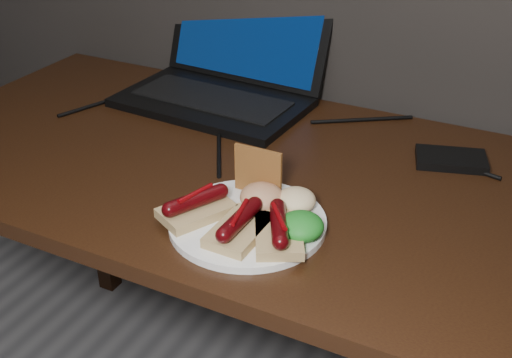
{
  "coord_description": "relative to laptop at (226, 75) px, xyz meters",
  "views": [
    {
      "loc": [
        0.49,
        0.45,
        1.33
      ],
      "look_at": [
        0.1,
        1.23,
        0.82
      ],
      "focal_mm": 45.0,
      "sensor_mm": 36.0,
      "label": 1
    }
  ],
  "objects": [
    {
      "name": "bread_sausage_right",
      "position": [
        0.35,
        -0.47,
        -0.03
      ],
      "size": [
        0.12,
        0.13,
        0.04
      ],
      "color": "tan",
      "rests_on": "plate"
    },
    {
      "name": "salsa_mound",
      "position": [
        0.29,
        -0.4,
        -0.02
      ],
      "size": [
        0.07,
        0.07,
        0.04
      ],
      "primitive_type": "ellipsoid",
      "color": "#A52B10",
      "rests_on": "plate"
    },
    {
      "name": "desk",
      "position": [
        0.19,
        -0.27,
        -0.14
      ],
      "size": [
        1.4,
        0.7,
        0.75
      ],
      "color": "black",
      "rests_on": "ground"
    },
    {
      "name": "hard_drive",
      "position": [
        0.53,
        -0.09,
        -0.05
      ],
      "size": [
        0.15,
        0.11,
        0.02
      ],
      "primitive_type": "cube",
      "rotation": [
        0.0,
        0.0,
        0.29
      ],
      "color": "black",
      "rests_on": "desk"
    },
    {
      "name": "laptop",
      "position": [
        0.0,
        0.0,
        0.0
      ],
      "size": [
        0.43,
        0.35,
        0.25
      ],
      "color": "black",
      "rests_on": "desk"
    },
    {
      "name": "coleslaw_mound",
      "position": [
        0.34,
        -0.38,
        -0.02
      ],
      "size": [
        0.06,
        0.06,
        0.04
      ],
      "primitive_type": "ellipsoid",
      "color": "white",
      "rests_on": "plate"
    },
    {
      "name": "plate",
      "position": [
        0.29,
        -0.45,
        -0.05
      ],
      "size": [
        0.29,
        0.29,
        0.01
      ],
      "primitive_type": "cylinder",
      "rotation": [
        0.0,
        0.0,
        0.15
      ],
      "color": "white",
      "rests_on": "desk"
    },
    {
      "name": "salad_greens",
      "position": [
        0.38,
        -0.45,
        -0.02
      ],
      "size": [
        0.07,
        0.07,
        0.04
      ],
      "primitive_type": "ellipsoid",
      "color": "#136119",
      "rests_on": "plate"
    },
    {
      "name": "desk_cables",
      "position": [
        0.17,
        -0.12,
        -0.05
      ],
      "size": [
        0.9,
        0.41,
        0.01
      ],
      "color": "black",
      "rests_on": "desk"
    },
    {
      "name": "crispbread",
      "position": [
        0.27,
        -0.37,
        -0.0
      ],
      "size": [
        0.09,
        0.01,
        0.08
      ],
      "primitive_type": "cube",
      "color": "#AB652E",
      "rests_on": "plate"
    },
    {
      "name": "bread_sausage_center",
      "position": [
        0.3,
        -0.49,
        -0.03
      ],
      "size": [
        0.07,
        0.12,
        0.04
      ],
      "color": "tan",
      "rests_on": "plate"
    },
    {
      "name": "bread_sausage_left",
      "position": [
        0.21,
        -0.47,
        -0.03
      ],
      "size": [
        0.11,
        0.13,
        0.04
      ],
      "color": "tan",
      "rests_on": "plate"
    }
  ]
}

